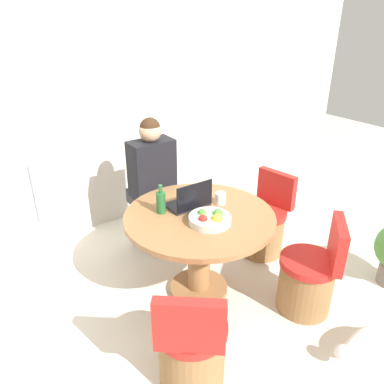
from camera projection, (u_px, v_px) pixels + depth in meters
ground_plane at (208, 296)px, 3.11m from camera, size 12.00×12.00×0.00m
wall_back at (112, 104)px, 3.76m from camera, size 7.00×0.06×2.60m
dining_table at (199, 236)px, 2.94m from camera, size 1.16×1.16×0.74m
chair_near_right_corner at (309, 279)px, 2.88m from camera, size 0.51×0.51×0.79m
chair_right_side at (263, 226)px, 3.59m from camera, size 0.46×0.44×0.79m
chair_near_left_corner at (191, 350)px, 2.28m from camera, size 0.50×0.51×0.79m
person_seated at (150, 181)px, 3.47m from camera, size 0.40×0.37×1.32m
laptop at (190, 201)px, 2.94m from camera, size 0.32×0.22×0.23m
fruit_bowl at (210, 219)px, 2.72m from camera, size 0.31×0.31×0.10m
coffee_cup at (220, 198)px, 3.00m from camera, size 0.09×0.09×0.09m
bottle at (161, 202)px, 2.85m from camera, size 0.07×0.07×0.23m
cat at (360, 342)px, 2.55m from camera, size 0.54×0.12×0.19m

